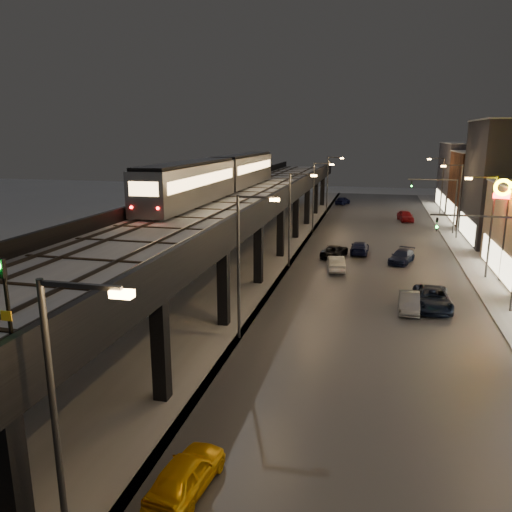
# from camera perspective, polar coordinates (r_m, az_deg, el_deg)

# --- Properties ---
(ground) EXTENTS (220.00, 220.00, 0.00)m
(ground) POSITION_cam_1_polar(r_m,az_deg,el_deg) (20.85, -10.33, -23.13)
(ground) COLOR silver
(road_surface) EXTENTS (17.00, 120.00, 0.06)m
(road_surface) POSITION_cam_1_polar(r_m,az_deg,el_deg) (51.63, 13.53, -0.59)
(road_surface) COLOR #46474D
(road_surface) RESTS_ON ground
(sidewalk_right) EXTENTS (4.00, 120.00, 0.14)m
(sidewalk_right) POSITION_cam_1_polar(r_m,az_deg,el_deg) (52.64, 24.47, -1.14)
(sidewalk_right) COLOR #9FA1A8
(sidewalk_right) RESTS_ON ground
(under_viaduct_pavement) EXTENTS (11.00, 120.00, 0.06)m
(under_viaduct_pavement) POSITION_cam_1_polar(r_m,az_deg,el_deg) (53.29, -1.12, 0.23)
(under_viaduct_pavement) COLOR #9FA1A8
(under_viaduct_pavement) RESTS_ON ground
(elevated_viaduct) EXTENTS (9.00, 100.00, 6.30)m
(elevated_viaduct) POSITION_cam_1_polar(r_m,az_deg,el_deg) (49.25, -2.09, 5.73)
(elevated_viaduct) COLOR black
(elevated_viaduct) RESTS_ON ground
(viaduct_trackbed) EXTENTS (8.40, 100.00, 0.32)m
(viaduct_trackbed) POSITION_cam_1_polar(r_m,az_deg,el_deg) (49.28, -2.06, 6.64)
(viaduct_trackbed) COLOR #B2B7C1
(viaduct_trackbed) RESTS_ON elevated_viaduct
(viaduct_parapet_streetside) EXTENTS (0.30, 100.00, 1.10)m
(viaduct_parapet_streetside) POSITION_cam_1_polar(r_m,az_deg,el_deg) (48.27, 2.97, 7.04)
(viaduct_parapet_streetside) COLOR black
(viaduct_parapet_streetside) RESTS_ON elevated_viaduct
(viaduct_parapet_far) EXTENTS (0.30, 100.00, 1.10)m
(viaduct_parapet_far) POSITION_cam_1_polar(r_m,az_deg,el_deg) (50.59, -6.84, 7.26)
(viaduct_parapet_far) COLOR black
(viaduct_parapet_far) RESTS_ON elevated_viaduct
(building_e) EXTENTS (12.20, 12.20, 10.16)m
(building_e) POSITION_cam_1_polar(r_m,az_deg,el_deg) (79.27, 25.97, 7.00)
(building_e) COLOR #5C301B
(building_e) RESTS_ON ground
(building_f) EXTENTS (12.20, 16.20, 11.16)m
(building_f) POSITION_cam_1_polar(r_m,az_deg,el_deg) (92.91, 24.24, 8.27)
(building_f) COLOR #3C3B45
(building_f) RESTS_ON ground
(streetlight_left_0) EXTENTS (2.57, 0.28, 9.00)m
(streetlight_left_0) POSITION_cam_1_polar(r_m,az_deg,el_deg) (14.56, -21.15, -16.88)
(streetlight_left_0) COLOR #38383A
(streetlight_left_0) RESTS_ON ground
(streetlight_left_1) EXTENTS (2.57, 0.28, 9.00)m
(streetlight_left_1) POSITION_cam_1_polar(r_m,az_deg,el_deg) (30.01, -1.52, -0.18)
(streetlight_left_1) COLOR #38383A
(streetlight_left_1) RESTS_ON ground
(streetlight_left_2) EXTENTS (2.57, 0.28, 9.00)m
(streetlight_left_2) POSITION_cam_1_polar(r_m,az_deg,el_deg) (47.29, 4.18, 4.91)
(streetlight_left_2) COLOR #38383A
(streetlight_left_2) RESTS_ON ground
(streetlight_right_2) EXTENTS (2.56, 0.28, 9.00)m
(streetlight_right_2) POSITION_cam_1_polar(r_m,az_deg,el_deg) (47.64, 25.02, 3.72)
(streetlight_right_2) COLOR #38383A
(streetlight_right_2) RESTS_ON ground
(streetlight_left_3) EXTENTS (2.57, 0.28, 9.00)m
(streetlight_left_3) POSITION_cam_1_polar(r_m,az_deg,el_deg) (64.97, 6.83, 7.23)
(streetlight_left_3) COLOR #38383A
(streetlight_left_3) RESTS_ON ground
(streetlight_right_3) EXTENTS (2.56, 0.28, 9.00)m
(streetlight_right_3) POSITION_cam_1_polar(r_m,az_deg,el_deg) (65.22, 22.05, 6.36)
(streetlight_right_3) COLOR #38383A
(streetlight_right_3) RESTS_ON ground
(streetlight_left_4) EXTENTS (2.57, 0.28, 9.00)m
(streetlight_left_4) POSITION_cam_1_polar(r_m,az_deg,el_deg) (82.79, 8.36, 8.56)
(streetlight_left_4) COLOR #38383A
(streetlight_left_4) RESTS_ON ground
(streetlight_right_4) EXTENTS (2.56, 0.28, 9.00)m
(streetlight_right_4) POSITION_cam_1_polar(r_m,az_deg,el_deg) (82.98, 20.34, 7.87)
(streetlight_right_4) COLOR #38383A
(streetlight_right_4) RESTS_ON ground
(traffic_light_rig_a) EXTENTS (6.10, 0.34, 7.00)m
(traffic_light_rig_a) POSITION_cam_1_polar(r_m,az_deg,el_deg) (38.92, 26.10, 0.52)
(traffic_light_rig_a) COLOR #38383A
(traffic_light_rig_a) RESTS_ON ground
(traffic_light_rig_b) EXTENTS (6.10, 0.34, 7.00)m
(traffic_light_rig_b) POSITION_cam_1_polar(r_m,az_deg,el_deg) (68.13, 20.91, 6.11)
(traffic_light_rig_b) COLOR #38383A
(traffic_light_rig_b) RESTS_ON ground
(subway_train) EXTENTS (2.98, 35.99, 3.57)m
(subway_train) POSITION_cam_1_polar(r_m,az_deg,el_deg) (52.26, -3.97, 9.23)
(subway_train) COLOR gray
(subway_train) RESTS_ON viaduct_trackbed
(rail_signal) EXTENTS (0.31, 0.41, 2.72)m
(rail_signal) POSITION_cam_1_polar(r_m,az_deg,el_deg) (14.54, -26.92, -3.30)
(rail_signal) COLOR black
(rail_signal) RESTS_ON viaduct_trackbed
(car_taxi) EXTENTS (2.08, 4.13, 1.35)m
(car_taxi) POSITION_cam_1_polar(r_m,az_deg,el_deg) (19.49, -7.97, -23.53)
(car_taxi) COLOR #EFAB06
(car_taxi) RESTS_ON ground
(car_near_white) EXTENTS (2.09, 4.38, 1.39)m
(car_near_white) POSITION_cam_1_polar(r_m,az_deg,el_deg) (47.25, 9.11, -0.87)
(car_near_white) COLOR silver
(car_near_white) RESTS_ON ground
(car_mid_silver) EXTENTS (2.81, 4.85, 1.27)m
(car_mid_silver) POSITION_cam_1_polar(r_m,az_deg,el_deg) (52.41, 8.96, 0.52)
(car_mid_silver) COLOR black
(car_mid_silver) RESTS_ON ground
(car_mid_dark) EXTENTS (1.92, 4.50, 1.29)m
(car_mid_dark) POSITION_cam_1_polar(r_m,az_deg,el_deg) (54.38, 11.75, 0.89)
(car_mid_dark) COLOR black
(car_mid_dark) RESTS_ON ground
(car_far_white) EXTENTS (2.82, 4.53, 1.44)m
(car_far_white) POSITION_cam_1_polar(r_m,az_deg,el_deg) (92.78, 9.87, 6.23)
(car_far_white) COLOR #0C1035
(car_far_white) RESTS_ON ground
(car_onc_silver) EXTENTS (1.53, 4.08, 1.33)m
(car_onc_silver) POSITION_cam_1_polar(r_m,az_deg,el_deg) (37.65, 17.08, -5.14)
(car_onc_silver) COLOR slate
(car_onc_silver) RESTS_ON ground
(car_onc_dark) EXTENTS (2.52, 5.43, 1.51)m
(car_onc_dark) POSITION_cam_1_polar(r_m,az_deg,el_deg) (38.74, 19.53, -4.66)
(car_onc_dark) COLOR black
(car_onc_dark) RESTS_ON ground
(car_onc_white) EXTENTS (3.01, 4.77, 1.29)m
(car_onc_white) POSITION_cam_1_polar(r_m,az_deg,el_deg) (51.44, 16.31, -0.11)
(car_onc_white) COLOR black
(car_onc_white) RESTS_ON ground
(car_onc_red) EXTENTS (2.57, 4.77, 1.54)m
(car_onc_red) POSITION_cam_1_polar(r_m,az_deg,el_deg) (76.80, 16.71, 4.38)
(car_onc_red) COLOR maroon
(car_onc_red) RESTS_ON ground
(sign_mcdonalds) EXTENTS (2.63, 0.73, 8.88)m
(sign_mcdonalds) POSITION_cam_1_polar(r_m,az_deg,el_deg) (46.92, 26.95, 5.64)
(sign_mcdonalds) COLOR #38383A
(sign_mcdonalds) RESTS_ON ground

